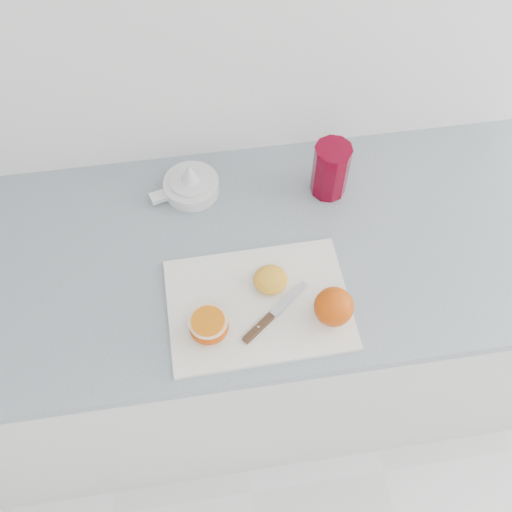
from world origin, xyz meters
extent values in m
cube|color=silver|center=(0.18, 1.70, 0.43)|extent=(2.55, 0.60, 0.86)
cube|color=#949EA3|center=(0.18, 1.70, 0.88)|extent=(2.62, 0.64, 0.03)
cube|color=white|center=(0.05, 1.55, 0.90)|extent=(0.39, 0.28, 0.01)
sphere|color=#CF5809|center=(0.20, 1.50, 0.94)|extent=(0.08, 0.08, 0.08)
ellipsoid|color=#CF5809|center=(-0.05, 1.50, 0.92)|extent=(0.08, 0.08, 0.04)
cylinder|color=#FFD397|center=(-0.05, 1.50, 0.95)|extent=(0.08, 0.08, 0.00)
cylinder|color=orange|center=(-0.05, 1.50, 0.95)|extent=(0.07, 0.07, 0.00)
ellipsoid|color=gold|center=(0.09, 1.59, 0.92)|extent=(0.07, 0.07, 0.03)
cylinder|color=orange|center=(0.09, 1.59, 0.93)|extent=(0.05, 0.05, 0.00)
cube|color=#40261A|center=(0.05, 1.49, 0.91)|extent=(0.07, 0.06, 0.01)
cube|color=#B7B7BC|center=(0.12, 1.55, 0.91)|extent=(0.09, 0.08, 0.00)
cylinder|color=#B7B7BC|center=(0.05, 1.49, 0.91)|extent=(0.00, 0.00, 0.01)
cylinder|color=white|center=(-0.06, 1.88, 0.91)|extent=(0.13, 0.13, 0.03)
cylinder|color=white|center=(-0.06, 1.88, 0.93)|extent=(0.10, 0.10, 0.01)
cone|color=white|center=(-0.06, 1.88, 0.95)|extent=(0.05, 0.05, 0.05)
cube|color=white|center=(-0.14, 1.86, 0.91)|extent=(0.05, 0.04, 0.01)
ellipsoid|color=#F95619|center=(-0.05, 1.88, 0.93)|extent=(0.01, 0.01, 0.00)
ellipsoid|color=#F95619|center=(-0.07, 1.89, 0.93)|extent=(0.01, 0.01, 0.00)
ellipsoid|color=#F95619|center=(-0.06, 1.87, 0.93)|extent=(0.01, 0.01, 0.00)
ellipsoid|color=#F95619|center=(-0.04, 1.90, 0.93)|extent=(0.01, 0.01, 0.00)
cylinder|color=maroon|center=(0.27, 1.84, 0.96)|extent=(0.09, 0.09, 0.14)
cylinder|color=#F75F00|center=(0.27, 1.84, 0.91)|extent=(0.07, 0.07, 0.02)
cylinder|color=maroon|center=(0.27, 1.84, 1.03)|extent=(0.09, 0.09, 0.00)
camera|label=1|loc=(-0.03, 0.99, 1.98)|focal=40.00mm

